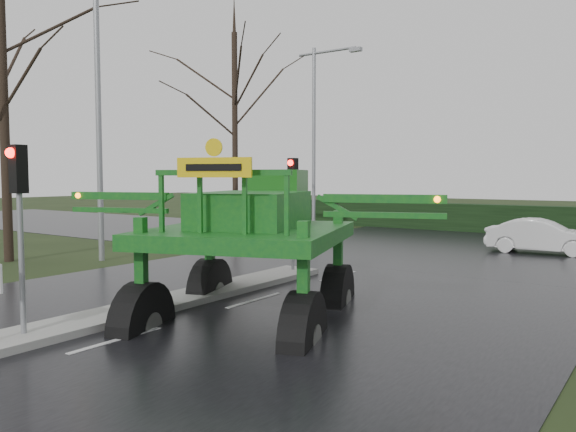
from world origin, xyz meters
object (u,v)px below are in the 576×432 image
Objects in this scene: traffic_signal_near at (19,198)px; street_light_left_far at (319,122)px; street_light_left_near at (103,89)px; crop_sprayer at (146,217)px; traffic_signal_mid at (293,189)px; white_sedan at (541,254)px.

traffic_signal_near is 0.35× the size of street_light_left_far.
street_light_left_near reaches higher than crop_sprayer.
crop_sprayer is at bearing 66.67° from traffic_signal_near.
traffic_signal_mid is at bearing 90.00° from traffic_signal_near.
traffic_signal_near is at bearing 160.29° from white_sedan.
street_light_left_near is (-6.89, -1.49, 3.40)m from traffic_signal_mid.
traffic_signal_near is 0.45× the size of crop_sprayer.
traffic_signal_near is at bearing -132.38° from crop_sprayer.
street_light_left_far reaches higher than traffic_signal_mid.
traffic_signal_near and traffic_signal_mid have the same top height.
traffic_signal_mid is 11.03m from white_sedan.
street_light_left_far reaches higher than white_sedan.
traffic_signal_near is 22.37m from street_light_left_far.
traffic_signal_near is at bearing -71.83° from street_light_left_far.
traffic_signal_mid is 14.68m from street_light_left_far.
street_light_left_far reaches higher than crop_sprayer.
crop_sprayer is at bearing 161.27° from white_sedan.
street_light_left_near is at bearing -90.00° from street_light_left_far.
crop_sprayer reaches higher than traffic_signal_mid.
white_sedan is at bearing 55.69° from crop_sprayer.
street_light_left_near is at bearing 134.53° from traffic_signal_near.
crop_sprayer is at bearing -67.62° from street_light_left_far.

